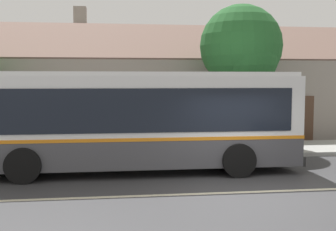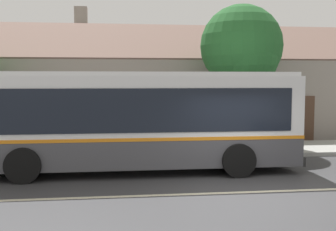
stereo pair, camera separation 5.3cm
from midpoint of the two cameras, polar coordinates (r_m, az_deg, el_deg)
name	(u,v)px [view 1 (the left image)]	position (r m, az deg, el deg)	size (l,w,h in m)	color
ground_plane	(248,192)	(11.06, 10.70, -10.16)	(300.00, 300.00, 0.00)	#38383A
sidewalk_far	(200,150)	(16.72, 4.28, -4.70)	(60.00, 3.00, 0.15)	#9E9E99
lane_divider_stripe	(248,192)	(11.06, 10.70, -10.14)	(60.00, 0.16, 0.01)	beige
community_building	(202,95)	(24.14, 4.55, 2.85)	(25.47, 10.18, 6.94)	gray
transit_bus	(127,118)	(13.11, -5.70, -0.38)	(10.55, 2.83, 3.08)	#47474C
street_tree_primary	(243,50)	(17.69, 9.99, 8.74)	(3.39, 3.39, 5.93)	#4C3828
bus_stop_sign	(294,112)	(16.63, 16.59, 0.49)	(0.36, 0.07, 2.40)	gray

